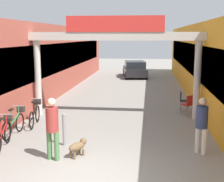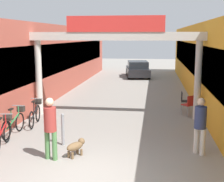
{
  "view_description": "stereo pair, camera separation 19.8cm",
  "coord_description": "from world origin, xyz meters",
  "px_view_note": "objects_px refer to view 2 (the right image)",
  "views": [
    {
      "loc": [
        1.4,
        -6.81,
        3.39
      ],
      "look_at": [
        0.0,
        4.91,
        1.3
      ],
      "focal_mm": 50.0,
      "sensor_mm": 36.0,
      "label": 1
    },
    {
      "loc": [
        1.6,
        -6.78,
        3.39
      ],
      "look_at": [
        0.0,
        4.91,
        1.3
      ],
      "focal_mm": 50.0,
      "sensor_mm": 36.0,
      "label": 2
    }
  ],
  "objects_px": {
    "bollard_post_metal": "(63,129)",
    "bicycle_green_second": "(15,122)",
    "pedestrian_with_dog": "(50,124)",
    "bicycle_red_nearest": "(3,133)",
    "pedestrian_companion": "(200,122)",
    "cafe_chair_black_farther": "(184,100)",
    "bicycle_black_third": "(35,113)",
    "dog_on_leash": "(76,146)",
    "parked_car_black": "(138,69)",
    "cafe_chair_red_nearer": "(189,104)"
  },
  "relations": [
    {
      "from": "dog_on_leash",
      "to": "cafe_chair_black_farther",
      "type": "height_order",
      "value": "cafe_chair_black_farther"
    },
    {
      "from": "parked_car_black",
      "to": "cafe_chair_black_farther",
      "type": "bearing_deg",
      "value": -76.84
    },
    {
      "from": "bicycle_black_third",
      "to": "bollard_post_metal",
      "type": "distance_m",
      "value": 2.73
    },
    {
      "from": "pedestrian_companion",
      "to": "dog_on_leash",
      "type": "bearing_deg",
      "value": -169.69
    },
    {
      "from": "bicycle_red_nearest",
      "to": "bollard_post_metal",
      "type": "distance_m",
      "value": 1.84
    },
    {
      "from": "pedestrian_with_dog",
      "to": "bollard_post_metal",
      "type": "height_order",
      "value": "pedestrian_with_dog"
    },
    {
      "from": "bicycle_red_nearest",
      "to": "cafe_chair_black_farther",
      "type": "height_order",
      "value": "bicycle_red_nearest"
    },
    {
      "from": "bicycle_red_nearest",
      "to": "bollard_post_metal",
      "type": "relative_size",
      "value": 1.63
    },
    {
      "from": "bollard_post_metal",
      "to": "cafe_chair_red_nearer",
      "type": "distance_m",
      "value": 6.04
    },
    {
      "from": "pedestrian_companion",
      "to": "cafe_chair_black_farther",
      "type": "height_order",
      "value": "pedestrian_companion"
    },
    {
      "from": "bicycle_green_second",
      "to": "bicycle_black_third",
      "type": "distance_m",
      "value": 1.32
    },
    {
      "from": "bicycle_red_nearest",
      "to": "bollard_post_metal",
      "type": "xyz_separation_m",
      "value": [
        1.79,
        0.39,
        0.08
      ]
    },
    {
      "from": "bicycle_black_third",
      "to": "bicycle_red_nearest",
      "type": "bearing_deg",
      "value": -91.54
    },
    {
      "from": "bicycle_red_nearest",
      "to": "bicycle_black_third",
      "type": "xyz_separation_m",
      "value": [
        0.07,
        2.5,
        0.0
      ]
    },
    {
      "from": "bicycle_green_second",
      "to": "bicycle_black_third",
      "type": "relative_size",
      "value": 1.01
    },
    {
      "from": "pedestrian_companion",
      "to": "bicycle_red_nearest",
      "type": "height_order",
      "value": "pedestrian_companion"
    },
    {
      "from": "pedestrian_with_dog",
      "to": "bicycle_black_third",
      "type": "xyz_separation_m",
      "value": [
        -1.73,
        3.28,
        -0.57
      ]
    },
    {
      "from": "cafe_chair_red_nearer",
      "to": "bollard_post_metal",
      "type": "bearing_deg",
      "value": -135.33
    },
    {
      "from": "cafe_chair_red_nearer",
      "to": "dog_on_leash",
      "type": "bearing_deg",
      "value": -125.71
    },
    {
      "from": "pedestrian_with_dog",
      "to": "bicycle_green_second",
      "type": "bearing_deg",
      "value": 134.96
    },
    {
      "from": "dog_on_leash",
      "to": "bicycle_green_second",
      "type": "height_order",
      "value": "bicycle_green_second"
    },
    {
      "from": "pedestrian_companion",
      "to": "bollard_post_metal",
      "type": "bearing_deg",
      "value": 177.14
    },
    {
      "from": "dog_on_leash",
      "to": "cafe_chair_black_farther",
      "type": "xyz_separation_m",
      "value": [
        3.52,
        5.91,
        0.24
      ]
    },
    {
      "from": "bicycle_green_second",
      "to": "cafe_chair_red_nearer",
      "type": "distance_m",
      "value": 7.15
    },
    {
      "from": "pedestrian_with_dog",
      "to": "bicycle_red_nearest",
      "type": "bearing_deg",
      "value": 156.66
    },
    {
      "from": "pedestrian_with_dog",
      "to": "cafe_chair_black_farther",
      "type": "distance_m",
      "value": 7.51
    },
    {
      "from": "bicycle_green_second",
      "to": "bollard_post_metal",
      "type": "xyz_separation_m",
      "value": [
        1.97,
        -0.81,
        0.08
      ]
    },
    {
      "from": "pedestrian_with_dog",
      "to": "cafe_chair_black_farther",
      "type": "height_order",
      "value": "pedestrian_with_dog"
    },
    {
      "from": "pedestrian_with_dog",
      "to": "pedestrian_companion",
      "type": "xyz_separation_m",
      "value": [
        4.13,
        0.96,
        -0.05
      ]
    },
    {
      "from": "bollard_post_metal",
      "to": "parked_car_black",
      "type": "distance_m",
      "value": 16.85
    },
    {
      "from": "cafe_chair_black_farther",
      "to": "parked_car_black",
      "type": "relative_size",
      "value": 0.21
    },
    {
      "from": "bollard_post_metal",
      "to": "pedestrian_with_dog",
      "type": "bearing_deg",
      "value": -89.74
    },
    {
      "from": "bicycle_green_second",
      "to": "cafe_chair_red_nearer",
      "type": "xyz_separation_m",
      "value": [
        6.26,
        3.44,
        0.1
      ]
    },
    {
      "from": "bicycle_red_nearest",
      "to": "bicycle_green_second",
      "type": "relative_size",
      "value": 0.99
    },
    {
      "from": "bicycle_red_nearest",
      "to": "dog_on_leash",
      "type": "bearing_deg",
      "value": -10.48
    },
    {
      "from": "pedestrian_with_dog",
      "to": "bicycle_red_nearest",
      "type": "distance_m",
      "value": 2.04
    },
    {
      "from": "dog_on_leash",
      "to": "bicycle_green_second",
      "type": "relative_size",
      "value": 0.4
    },
    {
      "from": "bicycle_green_second",
      "to": "bollard_post_metal",
      "type": "distance_m",
      "value": 2.13
    },
    {
      "from": "bicycle_red_nearest",
      "to": "parked_car_black",
      "type": "relative_size",
      "value": 0.4
    },
    {
      "from": "bicycle_red_nearest",
      "to": "bicycle_green_second",
      "type": "height_order",
      "value": "same"
    },
    {
      "from": "bicycle_green_second",
      "to": "bicycle_black_third",
      "type": "height_order",
      "value": "same"
    },
    {
      "from": "pedestrian_companion",
      "to": "bicycle_red_nearest",
      "type": "distance_m",
      "value": 5.95
    },
    {
      "from": "pedestrian_companion",
      "to": "dog_on_leash",
      "type": "distance_m",
      "value": 3.61
    },
    {
      "from": "pedestrian_with_dog",
      "to": "bicycle_green_second",
      "type": "height_order",
      "value": "pedestrian_with_dog"
    },
    {
      "from": "pedestrian_companion",
      "to": "dog_on_leash",
      "type": "relative_size",
      "value": 2.48
    },
    {
      "from": "pedestrian_companion",
      "to": "cafe_chair_red_nearer",
      "type": "height_order",
      "value": "pedestrian_companion"
    },
    {
      "from": "bollard_post_metal",
      "to": "bicycle_green_second",
      "type": "bearing_deg",
      "value": 157.72
    },
    {
      "from": "bicycle_black_third",
      "to": "dog_on_leash",
      "type": "bearing_deg",
      "value": -51.27
    },
    {
      "from": "dog_on_leash",
      "to": "cafe_chair_black_farther",
      "type": "distance_m",
      "value": 6.88
    },
    {
      "from": "dog_on_leash",
      "to": "cafe_chair_red_nearer",
      "type": "relative_size",
      "value": 0.76
    }
  ]
}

